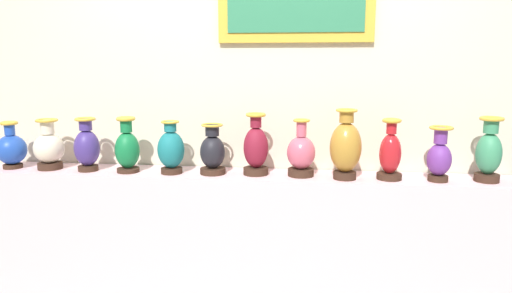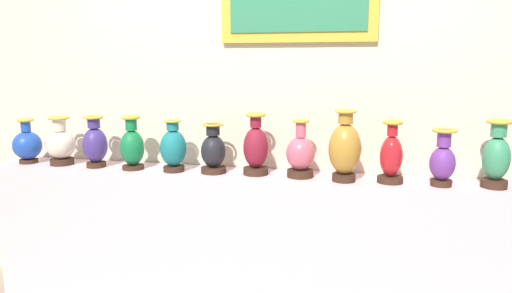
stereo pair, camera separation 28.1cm
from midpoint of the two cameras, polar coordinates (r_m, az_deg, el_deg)
The scene contains 14 objects.
display_shelf at distance 2.98m, azimuth -2.76°, elevation -11.92°, with size 3.53×0.34×0.91m, color beige.
back_wall at distance 3.00m, azimuth -2.09°, elevation 5.30°, with size 6.03×0.14×2.62m.
vase_sapphire at distance 3.44m, azimuth -30.02°, elevation -0.26°, with size 0.19×0.19×0.31m.
vase_ivory at distance 3.30m, azimuth -26.43°, elevation -0.16°, with size 0.19×0.19×0.32m.
vase_indigo at distance 3.14m, azimuth -22.56°, elevation -0.06°, with size 0.16×0.16×0.34m.
vase_emerald at distance 3.02m, azimuth -18.18°, elevation -0.26°, with size 0.15×0.15×0.35m.
vase_teal at distance 2.91m, azimuth -13.17°, elevation -0.42°, with size 0.16×0.16×0.33m.
vase_onyx at distance 2.85m, azimuth -8.20°, elevation -0.71°, with size 0.16×0.16×0.31m.
vase_burgundy at distance 2.80m, azimuth -2.80°, elevation -0.23°, with size 0.15×0.15×0.38m.
vase_rose at distance 2.77m, azimuth 2.69°, elevation -0.91°, with size 0.17×0.17×0.35m.
vase_ochre at distance 2.71m, azimuth 8.09°, elevation -0.10°, with size 0.18×0.18×0.41m.
vase_crimson at distance 2.76m, azimuth 13.44°, elevation -0.90°, with size 0.14×0.14×0.36m.
vase_violet at distance 2.79m, azimuth 19.02°, elevation -1.23°, with size 0.14×0.14×0.32m.
vase_jade at distance 2.88m, azimuth 24.31°, elevation -0.70°, with size 0.14×0.14×0.37m.
Camera 1 is at (0.34, -2.75, 1.57)m, focal length 32.48 mm.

